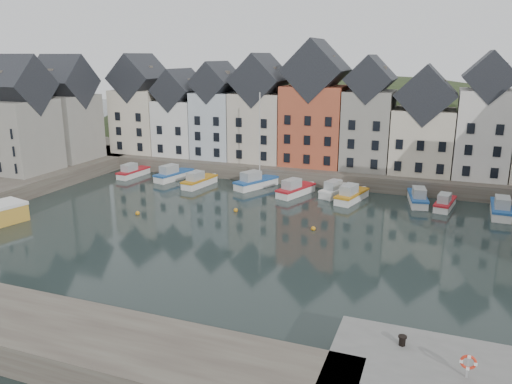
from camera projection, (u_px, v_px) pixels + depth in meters
The scene contains 18 objects.
ground at pixel (241, 239), 49.18m from camera, with size 260.00×260.00×0.00m, color black.
far_quay at pixel (316, 167), 75.97m from camera, with size 90.00×16.00×2.00m, color #473E37.
hillside at pixel (344, 230), 104.43m from camera, with size 153.60×70.40×64.00m.
far_terrace at pixel (336, 118), 70.98m from camera, with size 72.37×8.16×17.78m.
left_terrace at pixel (44, 118), 71.29m from camera, with size 7.65×17.00×15.69m.
mooring_buoys at pixel (226, 217), 55.31m from camera, with size 20.50×5.50×0.50m.
boat_a at pixel (133, 172), 74.20m from camera, with size 2.30×6.03×2.26m.
boat_b at pixel (173, 175), 72.32m from camera, with size 3.53×6.83×2.51m.
boat_c at pixel (199, 181), 68.74m from camera, with size 2.86×6.47×2.40m.
boat_d at pixel (255, 182), 67.91m from camera, with size 4.76×7.06×13.01m.
boat_e at pixel (295, 190), 64.32m from camera, with size 3.96×6.68×2.45m.
boat_f at pixel (336, 190), 64.19m from camera, with size 3.64×6.27×2.30m.
boat_g at pixel (351, 195), 61.66m from camera, with size 3.47×6.70×2.46m.
boat_h at pixel (418, 198), 60.54m from camera, with size 2.94×6.52×2.41m.
boat_i at pixel (445, 203), 58.72m from camera, with size 2.64×5.76×2.13m.
boat_j at pixel (501, 209), 56.18m from camera, with size 2.31×6.72×2.55m.
mooring_bollard at pixel (402, 340), 27.50m from camera, with size 0.48×0.48×0.56m.
life_ring_post at pixel (468, 363), 24.54m from camera, with size 0.80×0.17×1.30m.
Camera 1 is at (17.70, -42.69, 17.48)m, focal length 35.00 mm.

